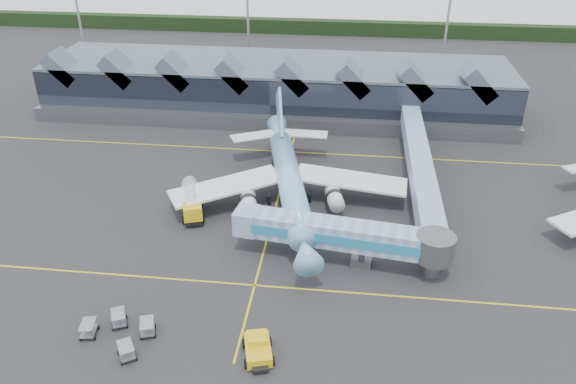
# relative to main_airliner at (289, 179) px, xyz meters

# --- Properties ---
(ground) EXTENTS (260.00, 260.00, 0.00)m
(ground) POSITION_rel_main_airliner_xyz_m (-1.73, -11.35, -3.75)
(ground) COLOR #28282A
(ground) RESTS_ON ground
(taxi_stripes) EXTENTS (120.00, 60.00, 0.01)m
(taxi_stripes) POSITION_rel_main_airliner_xyz_m (-1.73, -1.35, -3.74)
(taxi_stripes) COLOR gold
(taxi_stripes) RESTS_ON ground
(tree_line_far) EXTENTS (260.00, 4.00, 4.00)m
(tree_line_far) POSITION_rel_main_airliner_xyz_m (-1.73, 98.65, -1.75)
(tree_line_far) COLOR black
(tree_line_far) RESTS_ON ground
(terminal) EXTENTS (90.00, 22.25, 12.52)m
(terminal) POSITION_rel_main_airliner_xyz_m (-6.80, 36.00, 1.13)
(terminal) COLOR black
(terminal) RESTS_ON ground
(light_masts) EXTENTS (132.40, 42.56, 22.45)m
(light_masts) POSITION_rel_main_airliner_xyz_m (19.27, 51.45, 8.74)
(light_masts) COLOR #9A9DA2
(light_masts) RESTS_ON ground
(main_airliner) EXTENTS (33.67, 39.35, 12.75)m
(main_airliner) POSITION_rel_main_airliner_xyz_m (0.00, 0.00, 0.00)
(main_airliner) COLOR #6FADE1
(main_airliner) RESTS_ON ground
(jet_bridge) EXTENTS (26.41, 7.19, 5.63)m
(jet_bridge) POSITION_rel_main_airliner_xyz_m (9.30, -13.67, 0.06)
(jet_bridge) COLOR #7591C4
(jet_bridge) RESTS_ON ground
(fuel_truck) EXTENTS (5.27, 9.92, 3.34)m
(fuel_truck) POSITION_rel_main_airliner_xyz_m (-13.33, -3.94, -1.87)
(fuel_truck) COLOR black
(fuel_truck) RESTS_ON ground
(pushback_tug) EXTENTS (3.74, 4.96, 2.02)m
(pushback_tug) POSITION_rel_main_airliner_xyz_m (0.45, -29.96, -2.84)
(pushback_tug) COLOR yellow
(pushback_tug) RESTS_ON ground
(baggage_carts) EXTENTS (7.78, 6.92, 1.52)m
(baggage_carts) POSITION_rel_main_airliner_xyz_m (-13.90, -29.15, -2.89)
(baggage_carts) COLOR gray
(baggage_carts) RESTS_ON ground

